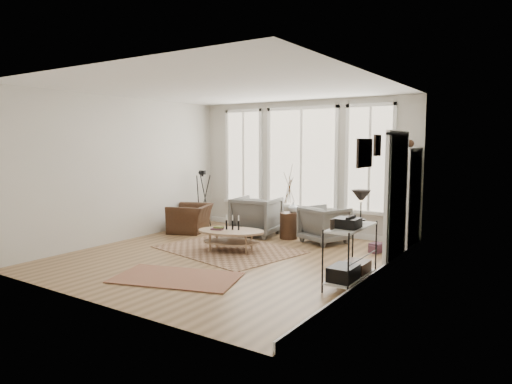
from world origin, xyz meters
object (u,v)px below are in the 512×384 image
Objects in this scene: coffee_table at (231,235)px; accent_chair at (190,218)px; side_table at (289,204)px; bookcase at (406,199)px; armchair_right at (325,224)px; low_shelf at (351,249)px; armchair_left at (257,216)px.

coffee_table is 2.09m from accent_chair.
side_table reaches higher than accent_chair.
coffee_table is at bearing -145.27° from bookcase.
armchair_right is 0.86× the size of accent_chair.
low_shelf is 3.18m from side_table.
armchair_left is (-0.40, 1.48, 0.12)m from coffee_table.
armchair_left reaches higher than armchair_right.
bookcase reaches higher than armchair_left.
bookcase is 2.20× the size of accent_chair.
armchair_left is 0.61× the size of side_table.
bookcase is at bearing 34.73° from coffee_table.
coffee_table is (-2.65, -1.84, -0.65)m from bookcase.
accent_chair is at bearing 152.17° from coffee_table.
low_shelf is 3.69m from armchair_left.
bookcase reaches higher than side_table.
low_shelf is 0.86× the size of side_table.
low_shelf reaches higher than coffee_table.
bookcase is at bearing 179.27° from armchair_left.
low_shelf is at bearing 136.71° from armchair_left.
accent_chair reaches higher than coffee_table.
armchair_left is 0.81m from side_table.
accent_chair is (-1.85, 0.97, 0.00)m from coffee_table.
coffee_table is 0.93× the size of side_table.
armchair_right is (1.13, 1.61, 0.06)m from coffee_table.
armchair_left is at bearing 87.94° from accent_chair.
armchair_right is at bearing 4.56° from side_table.
side_table reaches higher than armchair_right.
bookcase is 3.12m from armchair_left.
coffee_table is at bearing 97.58° from armchair_left.
low_shelf is 4.74m from accent_chair.
bookcase is 2.56m from low_shelf.
accent_chair is at bearing 11.61° from armchair_left.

